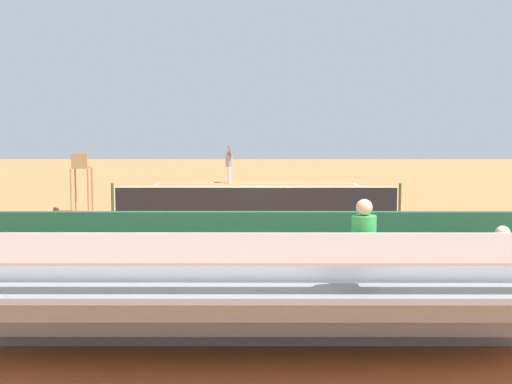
# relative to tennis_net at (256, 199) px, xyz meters

# --- Properties ---
(ground_plane) EXTENTS (60.00, 60.00, 0.00)m
(ground_plane) POSITION_rel_tennis_net_xyz_m (0.00, 0.00, -0.50)
(ground_plane) COLOR #D17542
(court_line_markings) EXTENTS (10.10, 22.20, 0.01)m
(court_line_markings) POSITION_rel_tennis_net_xyz_m (0.00, -0.04, -0.50)
(court_line_markings) COLOR white
(court_line_markings) RESTS_ON ground
(tennis_net) EXTENTS (10.30, 0.10, 1.07)m
(tennis_net) POSITION_rel_tennis_net_xyz_m (0.00, 0.00, 0.00)
(tennis_net) COLOR black
(tennis_net) RESTS_ON ground
(backdrop_wall) EXTENTS (18.00, 0.16, 2.00)m
(backdrop_wall) POSITION_rel_tennis_net_xyz_m (0.00, 14.00, 0.50)
(backdrop_wall) COLOR #235633
(backdrop_wall) RESTS_ON ground
(bleacher_stand) EXTENTS (9.06, 2.40, 2.48)m
(bleacher_stand) POSITION_rel_tennis_net_xyz_m (-0.02, 15.34, 0.41)
(bleacher_stand) COLOR gray
(bleacher_stand) RESTS_ON ground
(umpire_chair) EXTENTS (0.67, 0.67, 2.14)m
(umpire_chair) POSITION_rel_tennis_net_xyz_m (6.20, -0.01, 0.81)
(umpire_chair) COLOR #A88456
(umpire_chair) RESTS_ON ground
(courtside_bench) EXTENTS (1.80, 0.40, 0.93)m
(courtside_bench) POSITION_rel_tennis_net_xyz_m (-1.95, 13.27, 0.06)
(courtside_bench) COLOR #33383D
(courtside_bench) RESTS_ON ground
(equipment_bag) EXTENTS (0.90, 0.36, 0.36)m
(equipment_bag) POSITION_rel_tennis_net_xyz_m (-0.21, 13.40, -0.32)
(equipment_bag) COLOR black
(equipment_bag) RESTS_ON ground
(tennis_player) EXTENTS (0.44, 0.56, 1.93)m
(tennis_player) POSITION_rel_tennis_net_xyz_m (1.39, -11.00, 0.51)
(tennis_player) COLOR white
(tennis_player) RESTS_ON ground
(tennis_racket) EXTENTS (0.59, 0.38, 0.03)m
(tennis_racket) POSITION_rel_tennis_net_xyz_m (2.30, -11.23, -0.49)
(tennis_racket) COLOR black
(tennis_racket) RESTS_ON ground
(tennis_ball_near) EXTENTS (0.07, 0.07, 0.07)m
(tennis_ball_near) POSITION_rel_tennis_net_xyz_m (-0.67, -7.93, -0.47)
(tennis_ball_near) COLOR #CCDB33
(tennis_ball_near) RESTS_ON ground
(tennis_ball_far) EXTENTS (0.07, 0.07, 0.07)m
(tennis_ball_far) POSITION_rel_tennis_net_xyz_m (-0.58, -8.12, -0.47)
(tennis_ball_far) COLOR #CCDB33
(tennis_ball_far) RESTS_ON ground
(line_judge) EXTENTS (0.41, 0.55, 1.93)m
(line_judge) POSITION_rel_tennis_net_xyz_m (3.43, 13.10, 0.51)
(line_judge) COLOR #232328
(line_judge) RESTS_ON ground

